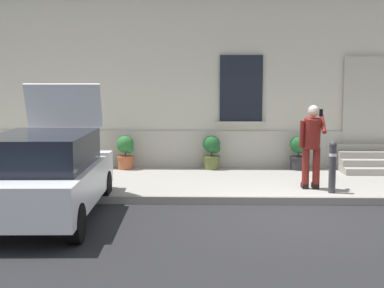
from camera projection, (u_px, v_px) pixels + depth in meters
name	position (u px, v px, depth m)	size (l,w,h in m)	color
ground_plane	(290.00, 217.00, 9.31)	(80.00, 80.00, 0.00)	#232326
sidewalk	(271.00, 183.00, 12.08)	(24.00, 3.60, 0.15)	#99968E
curb_edge	(282.00, 201.00, 10.24)	(24.00, 0.12, 0.15)	gray
building_facade	(262.00, 31.00, 14.13)	(24.00, 1.52, 7.50)	beige
entrance_stoop	(369.00, 161.00, 13.29)	(1.54, 1.28, 0.64)	#9E998E
hatchback_car_white	(45.00, 174.00, 9.05)	(1.91, 4.12, 2.34)	white
bollard_near_person	(333.00, 165.00, 10.54)	(0.15, 0.15, 1.04)	#333338
person_on_phone	(312.00, 141.00, 10.87)	(0.51, 0.49, 1.75)	maroon
planter_terracotta	(126.00, 151.00, 13.47)	(0.44, 0.44, 0.86)	#B25B38
planter_olive	(212.00, 151.00, 13.47)	(0.44, 0.44, 0.86)	#606B38
planter_charcoal	(299.00, 152.00, 13.38)	(0.44, 0.44, 0.86)	#2D2D30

